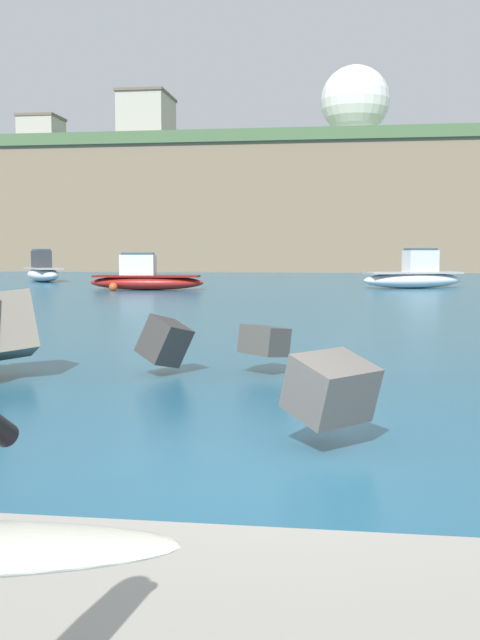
{
  "coord_description": "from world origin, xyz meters",
  "views": [
    {
      "loc": [
        0.6,
        -6.53,
        2.06
      ],
      "look_at": [
        -0.38,
        0.5,
        1.4
      ],
      "focal_mm": 41.53,
      "sensor_mm": 36.0,
      "label": 1
    }
  ],
  "objects_px": {
    "mooring_buoy_inner": "(113,287)",
    "station_building_west": "(42,134)",
    "boat_mid_right": "(43,271)",
    "radar_dome": "(355,105)",
    "mooring_buoy_middle": "(130,281)",
    "station_building_central": "(147,122)",
    "boat_mid_centre": "(414,276)",
    "boat_near_centre": "(145,279)"
  },
  "relations": [
    {
      "from": "station_building_west",
      "to": "boat_mid_right",
      "type": "bearing_deg",
      "value": -67.47
    },
    {
      "from": "mooring_buoy_inner",
      "to": "station_building_central",
      "type": "distance_m",
      "value": 52.7
    },
    {
      "from": "boat_mid_right",
      "to": "boat_near_centre",
      "type": "bearing_deg",
      "value": -44.5
    },
    {
      "from": "station_building_west",
      "to": "radar_dome",
      "type": "bearing_deg",
      "value": 8.22
    },
    {
      "from": "boat_near_centre",
      "to": "boat_mid_centre",
      "type": "xyz_separation_m",
      "value": [
        14.49,
        3.92,
        0.08
      ]
    },
    {
      "from": "boat_mid_centre",
      "to": "mooring_buoy_inner",
      "type": "relative_size",
      "value": 13.97
    },
    {
      "from": "boat_near_centre",
      "to": "radar_dome",
      "type": "distance_m",
      "value": 57.59
    },
    {
      "from": "radar_dome",
      "to": "station_building_central",
      "type": "xyz_separation_m",
      "value": [
        -24.18,
        -5.67,
        -2.44
      ]
    },
    {
      "from": "boat_mid_right",
      "to": "mooring_buoy_inner",
      "type": "relative_size",
      "value": 11.38
    },
    {
      "from": "boat_mid_right",
      "to": "radar_dome",
      "type": "bearing_deg",
      "value": 63.69
    },
    {
      "from": "mooring_buoy_inner",
      "to": "station_building_west",
      "type": "relative_size",
      "value": 0.09
    },
    {
      "from": "boat_mid_right",
      "to": "radar_dome",
      "type": "relative_size",
      "value": 0.49
    },
    {
      "from": "boat_near_centre",
      "to": "station_building_west",
      "type": "relative_size",
      "value": 1.26
    },
    {
      "from": "boat_mid_centre",
      "to": "boat_mid_right",
      "type": "bearing_deg",
      "value": 166.74
    },
    {
      "from": "radar_dome",
      "to": "station_building_central",
      "type": "bearing_deg",
      "value": -166.8
    },
    {
      "from": "boat_near_centre",
      "to": "boat_mid_centre",
      "type": "bearing_deg",
      "value": 15.13
    },
    {
      "from": "boat_mid_right",
      "to": "mooring_buoy_inner",
      "type": "xyz_separation_m",
      "value": [
        8.43,
        -10.86,
        -0.48
      ]
    },
    {
      "from": "mooring_buoy_middle",
      "to": "station_building_central",
      "type": "xyz_separation_m",
      "value": [
        -9.87,
        41.32,
        16.93
      ]
    },
    {
      "from": "boat_mid_centre",
      "to": "radar_dome",
      "type": "height_order",
      "value": "radar_dome"
    },
    {
      "from": "mooring_buoy_middle",
      "to": "mooring_buoy_inner",
      "type": "bearing_deg",
      "value": -80.33
    },
    {
      "from": "station_building_central",
      "to": "boat_mid_right",
      "type": "bearing_deg",
      "value": -85.93
    },
    {
      "from": "boat_mid_right",
      "to": "mooring_buoy_middle",
      "type": "bearing_deg",
      "value": -26.2
    },
    {
      "from": "mooring_buoy_middle",
      "to": "boat_mid_right",
      "type": "bearing_deg",
      "value": 153.8
    },
    {
      "from": "boat_near_centre",
      "to": "station_building_west",
      "type": "height_order",
      "value": "station_building_west"
    },
    {
      "from": "mooring_buoy_inner",
      "to": "boat_mid_right",
      "type": "bearing_deg",
      "value": 127.83
    },
    {
      "from": "boat_mid_centre",
      "to": "mooring_buoy_middle",
      "type": "bearing_deg",
      "value": 172.7
    },
    {
      "from": "boat_mid_centre",
      "to": "mooring_buoy_middle",
      "type": "distance_m",
      "value": 17.27
    },
    {
      "from": "boat_near_centre",
      "to": "station_building_west",
      "type": "bearing_deg",
      "value": 118.22
    },
    {
      "from": "mooring_buoy_inner",
      "to": "boat_mid_centre",
      "type": "bearing_deg",
      "value": 17.9
    },
    {
      "from": "boat_mid_right",
      "to": "station_building_west",
      "type": "height_order",
      "value": "station_building_west"
    },
    {
      "from": "radar_dome",
      "to": "station_building_west",
      "type": "distance_m",
      "value": 37.84
    },
    {
      "from": "boat_near_centre",
      "to": "boat_mid_right",
      "type": "height_order",
      "value": "boat_mid_right"
    },
    {
      "from": "boat_mid_centre",
      "to": "boat_mid_right",
      "type": "height_order",
      "value": "boat_mid_centre"
    },
    {
      "from": "mooring_buoy_inner",
      "to": "mooring_buoy_middle",
      "type": "bearing_deg",
      "value": 99.67
    },
    {
      "from": "boat_mid_right",
      "to": "station_building_west",
      "type": "bearing_deg",
      "value": 112.53
    },
    {
      "from": "mooring_buoy_inner",
      "to": "station_building_central",
      "type": "height_order",
      "value": "station_building_central"
    },
    {
      "from": "station_building_central",
      "to": "mooring_buoy_middle",
      "type": "bearing_deg",
      "value": -76.56
    },
    {
      "from": "boat_mid_right",
      "to": "station_building_west",
      "type": "relative_size",
      "value": 1.02
    },
    {
      "from": "boat_near_centre",
      "to": "station_building_west",
      "type": "xyz_separation_m",
      "value": [
        -25.61,
        47.72,
        15.46
      ]
    },
    {
      "from": "mooring_buoy_middle",
      "to": "station_building_west",
      "type": "xyz_separation_m",
      "value": [
        -22.98,
        41.61,
        15.86
      ]
    },
    {
      "from": "boat_mid_centre",
      "to": "mooring_buoy_middle",
      "type": "xyz_separation_m",
      "value": [
        -17.13,
        2.19,
        -0.48
      ]
    },
    {
      "from": "mooring_buoy_middle",
      "to": "radar_dome",
      "type": "bearing_deg",
      "value": 73.07
    }
  ]
}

